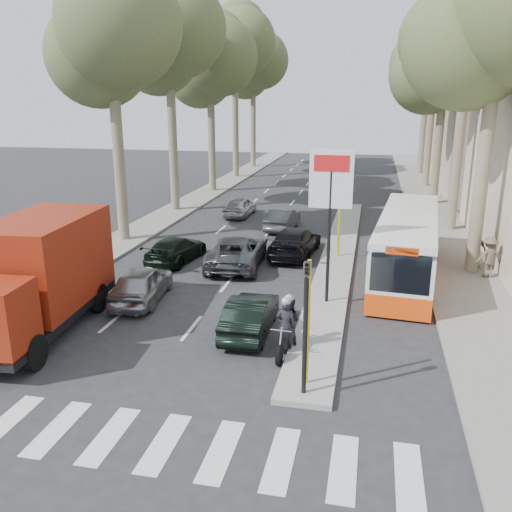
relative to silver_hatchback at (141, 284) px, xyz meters
The scene contains 28 objects.
ground 5.36m from the silver_hatchback, 48.81° to the right, with size 120.00×120.00×0.00m, color #28282B.
sidewalk_right 24.24m from the silver_hatchback, 60.05° to the left, with size 3.20×70.00×0.12m, color gray.
median_left 24.43m from the silver_hatchback, 100.62° to the left, with size 2.40×64.00×0.12m, color gray.
traffic_island 9.74m from the silver_hatchback, 46.04° to the left, with size 1.50×26.00×0.16m, color gray.
billboard 7.47m from the silver_hatchback, ahead, with size 1.50×12.10×5.60m.
traffic_light_island 8.89m from the silver_hatchback, 39.17° to the right, with size 0.16×0.41×3.60m.
tree_l_a 13.39m from the silver_hatchback, 118.33° to the left, with size 7.40×7.20×14.10m.
tree_l_b 19.69m from the silver_hatchback, 105.52° to the left, with size 7.40×7.20×14.88m.
tree_l_c 26.22m from the silver_hatchback, 100.05° to the left, with size 7.40×7.20×13.71m.
tree_l_d 34.25m from the silver_hatchback, 97.75° to the left, with size 7.40×7.20×15.66m.
tree_l_e 41.59m from the silver_hatchback, 96.36° to the left, with size 7.40×7.20×14.49m.
tree_r_a 17.06m from the silver_hatchback, 25.83° to the left, with size 7.40×7.20×14.10m.
tree_r_b 21.83m from the silver_hatchback, 47.95° to the left, with size 7.40×7.20×15.27m.
tree_r_c 26.97m from the silver_hatchback, 60.47° to the left, with size 7.40×7.20×13.32m.
tree_r_d 34.27m from the silver_hatchback, 67.25° to the left, with size 7.40×7.20×14.88m.
tree_r_e 41.34m from the silver_hatchback, 71.53° to the left, with size 7.40×7.20×14.10m.
silver_hatchback is the anchor object (origin of this frame).
dark_hatchback 4.94m from the silver_hatchback, 22.67° to the right, with size 1.30×3.72×1.23m, color black.
queue_car_a 5.49m from the silver_hatchback, 64.08° to the left, with size 2.26×4.90×1.36m, color #46484D.
queue_car_b 8.57m from the silver_hatchback, 56.91° to the left, with size 1.90×4.67×1.36m, color black.
queue_car_c 15.26m from the silver_hatchback, 90.00° to the left, with size 1.49×3.70×1.26m, color #B0B2B9.
queue_car_d 12.64m from the silver_hatchback, 75.00° to the left, with size 1.31×3.74×1.23m, color #46474D.
queue_car_e 5.03m from the silver_hatchback, 95.71° to the left, with size 1.63×4.02×1.17m, color black.
red_truck 4.01m from the silver_hatchback, 123.17° to the right, with size 3.05×6.95×3.62m.
city_bus 10.95m from the silver_hatchback, 27.43° to the left, with size 3.19×10.35×2.68m.
motorcycle 6.60m from the silver_hatchback, 26.38° to the right, with size 0.77×2.09×1.78m.
pedestrian_near 14.29m from the silver_hatchback, 27.23° to the left, with size 1.02×0.50×1.73m, color #41324B.
pedestrian_far 14.04m from the silver_hatchback, 22.14° to the left, with size 1.11×0.49×1.72m, color #63574A.
Camera 1 is at (4.63, -13.58, 7.31)m, focal length 38.00 mm.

